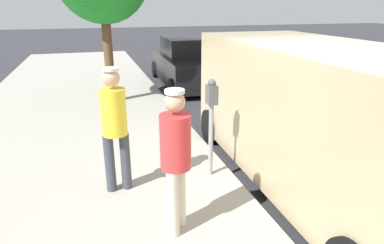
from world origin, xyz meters
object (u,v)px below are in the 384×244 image
object	(u,v)px
pedestrian_in_red	(176,154)
parked_sedan_behind	(188,64)
parked_van	(318,114)
parking_meter_near	(211,112)
pedestrian_in_yellow	(115,123)

from	to	relation	value
pedestrian_in_red	parked_sedan_behind	world-z (taller)	pedestrian_in_red
parked_van	parked_sedan_behind	distance (m)	7.18
parked_van	parked_sedan_behind	world-z (taller)	parked_van
parking_meter_near	pedestrian_in_red	distance (m)	1.45
pedestrian_in_yellow	pedestrian_in_red	bearing A→B (deg)	116.27
parked_sedan_behind	pedestrian_in_yellow	bearing A→B (deg)	65.97
parked_van	pedestrian_in_yellow	bearing A→B (deg)	-8.64
parked_van	parked_sedan_behind	bearing A→B (deg)	-90.71
parking_meter_near	pedestrian_in_yellow	size ratio (longest dim) A/B	0.86
pedestrian_in_red	parking_meter_near	bearing A→B (deg)	-125.78
parking_meter_near	parked_sedan_behind	distance (m)	6.89
pedestrian_in_red	parked_van	world-z (taller)	parked_van
parking_meter_near	parked_sedan_behind	xyz separation A→B (m)	(-1.59, -6.69, -0.43)
pedestrian_in_yellow	parked_van	size ratio (longest dim) A/B	0.34
pedestrian_in_red	parked_sedan_behind	xyz separation A→B (m)	(-2.44, -7.86, -0.38)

